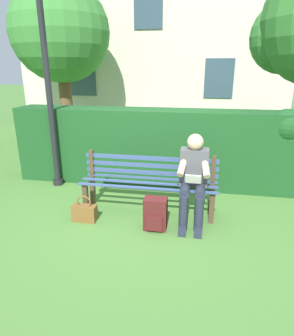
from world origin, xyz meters
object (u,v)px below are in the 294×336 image
object	(u,v)px
backpack	(155,214)
handbag	(85,212)
park_bench	(149,181)
tree_far	(58,35)
lamp_post	(46,62)
person_seated	(193,176)

from	to	relation	value
backpack	handbag	xyz separation A→B (m)	(1.00, -0.03, -0.09)
park_bench	handbag	bearing A→B (deg)	30.09
handbag	tree_far	size ratio (longest dim) A/B	0.09
handbag	lamp_post	size ratio (longest dim) A/B	0.11
backpack	handbag	distance (m)	1.01
person_seated	tree_far	xyz separation A→B (m)	(3.91, -4.45, 2.22)
person_seated	lamp_post	size ratio (longest dim) A/B	0.33
person_seated	handbag	bearing A→B (deg)	11.76
handbag	tree_far	bearing A→B (deg)	-62.72
tree_far	backpack	bearing A→B (deg)	125.80
tree_far	person_seated	bearing A→B (deg)	131.34
person_seated	backpack	size ratio (longest dim) A/B	2.77
park_bench	lamp_post	xyz separation A→B (m)	(1.81, -0.72, 1.65)
park_bench	tree_far	distance (m)	5.90
tree_far	park_bench	bearing A→B (deg)	127.49
lamp_post	person_seated	bearing A→B (deg)	159.93
handbag	park_bench	bearing A→B (deg)	-149.91
handbag	lamp_post	xyz separation A→B (m)	(0.99, -1.20, 1.99)
backpack	tree_far	bearing A→B (deg)	-54.20
lamp_post	tree_far	bearing A→B (deg)	-67.62
handbag	backpack	bearing A→B (deg)	178.03
park_bench	person_seated	distance (m)	0.68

